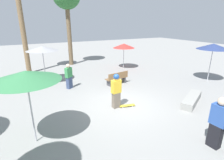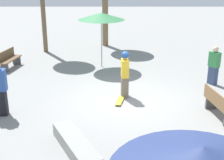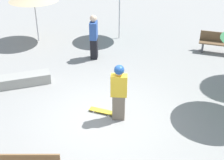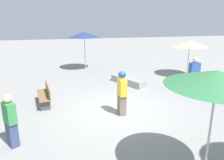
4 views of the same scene
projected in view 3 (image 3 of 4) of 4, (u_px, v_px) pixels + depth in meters
ground_plane at (105, 119)px, 9.09m from camera, size 60.00×60.00×0.00m
skater_main at (119, 91)px, 8.68m from camera, size 0.47×0.28×1.71m
skateboard at (102, 111)px, 9.33m from camera, size 0.82×0.37×0.07m
concrete_ledge at (17, 81)px, 10.72m from camera, size 2.23×1.49×0.36m
bench_near at (219, 43)px, 13.07m from camera, size 1.65×0.71×0.85m
bystander_watching at (94, 37)px, 12.36m from camera, size 0.30×0.51×1.80m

